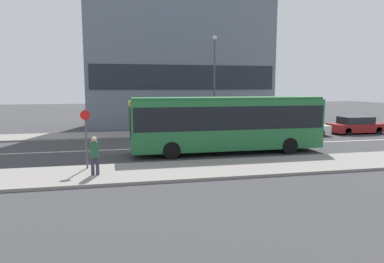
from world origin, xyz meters
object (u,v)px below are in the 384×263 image
object	(u,v)px
parked_car_0	(299,128)
street_lamp	(214,75)
parked_car_1	(356,125)
pedestrian_near_stop	(95,153)
city_bus	(226,121)
bus_stop_sign	(86,134)

from	to	relation	value
parked_car_0	street_lamp	xyz separation A→B (m)	(-6.52, 1.73, 4.16)
parked_car_1	pedestrian_near_stop	bearing A→B (deg)	-153.91
parked_car_1	street_lamp	size ratio (longest dim) A/B	0.60
street_lamp	parked_car_0	bearing A→B (deg)	-14.89
city_bus	street_lamp	bearing A→B (deg)	75.36
bus_stop_sign	pedestrian_near_stop	bearing A→B (deg)	-71.96
parked_car_1	street_lamp	xyz separation A→B (m)	(-11.92, 1.52, 4.11)
parked_car_1	bus_stop_sign	bearing A→B (deg)	-157.47
parked_car_0	parked_car_1	xyz separation A→B (m)	(5.40, 0.21, 0.05)
city_bus	bus_stop_sign	xyz separation A→B (m)	(-7.66, -2.92, -0.16)
parked_car_1	bus_stop_sign	distance (m)	22.65
city_bus	street_lamp	world-z (taller)	street_lamp
city_bus	bus_stop_sign	size ratio (longest dim) A/B	4.08
city_bus	bus_stop_sign	world-z (taller)	city_bus
parked_car_0	street_lamp	bearing A→B (deg)	165.11
city_bus	street_lamp	xyz separation A→B (m)	(1.32, 7.27, 2.87)
parked_car_1	street_lamp	distance (m)	12.70
parked_car_0	pedestrian_near_stop	distance (m)	17.98
bus_stop_sign	street_lamp	size ratio (longest dim) A/B	0.36
pedestrian_near_stop	parked_car_0	bearing A→B (deg)	21.86
city_bus	pedestrian_near_stop	bearing A→B (deg)	-153.72
parked_car_1	bus_stop_sign	xyz separation A→B (m)	(-20.89, -8.67, 1.07)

